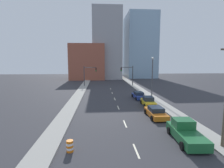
{
  "coord_description": "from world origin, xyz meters",
  "views": [
    {
      "loc": [
        -2.95,
        -5.44,
        7.26
      ],
      "look_at": [
        -0.11,
        34.06,
        2.2
      ],
      "focal_mm": 28.0,
      "sensor_mm": 36.0,
      "label": 1
    }
  ],
  "objects_px": {
    "traffic_barrel": "(70,146)",
    "street_lamp": "(152,75)",
    "sedan_yellow": "(148,102)",
    "traffic_signal_left": "(88,73)",
    "sedan_blue": "(139,95)",
    "sedan_orange": "(156,112)",
    "pickup_truck_green": "(186,132)",
    "traffic_signal_right": "(129,73)"
  },
  "relations": [
    {
      "from": "traffic_signal_left",
      "to": "sedan_blue",
      "type": "height_order",
      "value": "traffic_signal_left"
    },
    {
      "from": "traffic_barrel",
      "to": "sedan_yellow",
      "type": "height_order",
      "value": "sedan_yellow"
    },
    {
      "from": "pickup_truck_green",
      "to": "sedan_yellow",
      "type": "height_order",
      "value": "pickup_truck_green"
    },
    {
      "from": "traffic_signal_right",
      "to": "sedan_blue",
      "type": "xyz_separation_m",
      "value": [
        -1.2,
        -18.37,
        -3.24
      ]
    },
    {
      "from": "traffic_signal_left",
      "to": "traffic_signal_right",
      "type": "height_order",
      "value": "same"
    },
    {
      "from": "sedan_orange",
      "to": "sedan_yellow",
      "type": "xyz_separation_m",
      "value": [
        0.67,
        6.0,
        0.05
      ]
    },
    {
      "from": "sedan_yellow",
      "to": "pickup_truck_green",
      "type": "bearing_deg",
      "value": -88.43
    },
    {
      "from": "traffic_signal_left",
      "to": "sedan_orange",
      "type": "height_order",
      "value": "traffic_signal_left"
    },
    {
      "from": "street_lamp",
      "to": "traffic_signal_left",
      "type": "bearing_deg",
      "value": 126.37
    },
    {
      "from": "traffic_signal_right",
      "to": "traffic_barrel",
      "type": "xyz_separation_m",
      "value": [
        -11.37,
        -38.35,
        -3.39
      ]
    },
    {
      "from": "street_lamp",
      "to": "sedan_yellow",
      "type": "height_order",
      "value": "street_lamp"
    },
    {
      "from": "traffic_signal_left",
      "to": "sedan_orange",
      "type": "distance_m",
      "value": 32.09
    },
    {
      "from": "traffic_barrel",
      "to": "traffic_signal_left",
      "type": "bearing_deg",
      "value": 91.5
    },
    {
      "from": "traffic_signal_left",
      "to": "sedan_yellow",
      "type": "height_order",
      "value": "traffic_signal_left"
    },
    {
      "from": "traffic_barrel",
      "to": "street_lamp",
      "type": "relative_size",
      "value": 0.12
    },
    {
      "from": "sedan_yellow",
      "to": "sedan_blue",
      "type": "height_order",
      "value": "sedan_yellow"
    },
    {
      "from": "traffic_signal_left",
      "to": "traffic_signal_right",
      "type": "xyz_separation_m",
      "value": [
        12.37,
        0.0,
        0.0
      ]
    },
    {
      "from": "sedan_orange",
      "to": "sedan_yellow",
      "type": "distance_m",
      "value": 6.03
    },
    {
      "from": "street_lamp",
      "to": "sedan_blue",
      "type": "bearing_deg",
      "value": 173.85
    },
    {
      "from": "traffic_signal_right",
      "to": "sedan_orange",
      "type": "xyz_separation_m",
      "value": [
        -1.56,
        -30.04,
        -3.23
      ]
    },
    {
      "from": "pickup_truck_green",
      "to": "sedan_orange",
      "type": "height_order",
      "value": "pickup_truck_green"
    },
    {
      "from": "traffic_signal_left",
      "to": "street_lamp",
      "type": "distance_m",
      "value": 23.17
    },
    {
      "from": "traffic_signal_right",
      "to": "street_lamp",
      "type": "height_order",
      "value": "street_lamp"
    },
    {
      "from": "street_lamp",
      "to": "sedan_blue",
      "type": "height_order",
      "value": "street_lamp"
    },
    {
      "from": "sedan_orange",
      "to": "sedan_yellow",
      "type": "relative_size",
      "value": 1.1
    },
    {
      "from": "traffic_signal_right",
      "to": "street_lamp",
      "type": "relative_size",
      "value": 0.73
    },
    {
      "from": "traffic_barrel",
      "to": "street_lamp",
      "type": "height_order",
      "value": "street_lamp"
    },
    {
      "from": "sedan_yellow",
      "to": "street_lamp",
      "type": "bearing_deg",
      "value": 69.61
    },
    {
      "from": "traffic_signal_right",
      "to": "sedan_orange",
      "type": "relative_size",
      "value": 1.25
    },
    {
      "from": "traffic_barrel",
      "to": "pickup_truck_green",
      "type": "height_order",
      "value": "pickup_truck_green"
    },
    {
      "from": "sedan_yellow",
      "to": "traffic_barrel",
      "type": "bearing_deg",
      "value": -124.15
    },
    {
      "from": "traffic_signal_right",
      "to": "street_lamp",
      "type": "xyz_separation_m",
      "value": [
        1.35,
        -18.64,
        0.89
      ]
    },
    {
      "from": "street_lamp",
      "to": "sedan_orange",
      "type": "relative_size",
      "value": 1.7
    },
    {
      "from": "traffic_barrel",
      "to": "traffic_signal_right",
      "type": "bearing_deg",
      "value": 73.48
    },
    {
      "from": "traffic_signal_left",
      "to": "street_lamp",
      "type": "relative_size",
      "value": 0.73
    },
    {
      "from": "sedan_orange",
      "to": "traffic_signal_left",
      "type": "bearing_deg",
      "value": 109.14
    },
    {
      "from": "sedan_yellow",
      "to": "traffic_signal_left",
      "type": "bearing_deg",
      "value": 117.66
    },
    {
      "from": "traffic_barrel",
      "to": "sedan_blue",
      "type": "xyz_separation_m",
      "value": [
        10.17,
        19.98,
        0.15
      ]
    },
    {
      "from": "pickup_truck_green",
      "to": "street_lamp",
      "type": "bearing_deg",
      "value": 86.11
    },
    {
      "from": "pickup_truck_green",
      "to": "sedan_blue",
      "type": "bearing_deg",
      "value": 94.03
    },
    {
      "from": "sedan_yellow",
      "to": "sedan_blue",
      "type": "relative_size",
      "value": 0.9
    },
    {
      "from": "traffic_barrel",
      "to": "sedan_orange",
      "type": "relative_size",
      "value": 0.2
    }
  ]
}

